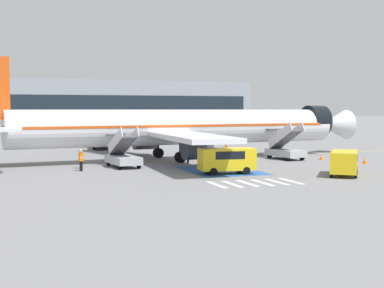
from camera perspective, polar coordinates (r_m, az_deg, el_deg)
ground_plane at (r=56.47m, az=-1.18°, el=-1.75°), size 600.00×600.00×0.00m
apron_leadline_yellow at (r=57.36m, az=-0.92°, el=-1.66°), size 80.04×9.80×0.01m
apron_stand_patch_blue at (r=47.21m, az=3.11°, el=-2.84°), size 6.12×8.70×0.01m
apron_walkway_bar_0 at (r=38.37m, az=2.66°, el=-4.36°), size 0.44×3.60×0.01m
apron_walkway_bar_1 at (r=38.82m, az=4.31°, el=-4.27°), size 0.44×3.60×0.01m
apron_walkway_bar_2 at (r=39.30m, az=5.93°, el=-4.18°), size 0.44×3.60×0.01m
apron_walkway_bar_3 at (r=39.81m, az=7.50°, el=-4.09°), size 0.44×3.60×0.01m
apron_walkway_bar_4 at (r=40.35m, az=9.03°, el=-4.00°), size 0.44×3.60×0.01m
apron_walkway_bar_5 at (r=40.92m, az=10.52°, el=-3.91°), size 0.44×3.60×0.01m
airliner at (r=56.88m, az=-1.49°, el=1.79°), size 46.40×33.01×10.22m
boarding_stairs_forward at (r=58.50m, az=9.91°, el=-0.64°), size 2.76×5.42×4.06m
boarding_stairs_aft at (r=50.17m, az=-7.38°, el=-1.37°), size 2.76×5.42×3.84m
fuel_tanker at (r=75.33m, az=-9.62°, el=0.88°), size 3.52×10.27×3.40m
service_van_0 at (r=44.78m, az=3.72°, el=-1.56°), size 4.74×2.41×2.14m
service_van_1 at (r=45.16m, az=15.94°, el=-1.75°), size 4.37×4.91×1.99m
ground_crew_0 at (r=47.56m, az=-11.76°, el=-1.61°), size 0.48×0.43×1.79m
ground_crew_1 at (r=56.04m, az=3.66°, el=-0.76°), size 0.48×0.35×1.76m
ground_crew_2 at (r=53.33m, az=-0.43°, el=-1.03°), size 0.28×0.45×1.69m
ground_crew_3 at (r=49.59m, az=-11.75°, el=-1.43°), size 0.48×0.45×1.74m
traffic_cone_0 at (r=58.62m, az=13.67°, el=-1.35°), size 0.55×0.55×0.61m
traffic_cone_1 at (r=55.81m, az=17.99°, el=-1.68°), size 0.55×0.55×0.62m
terminal_building at (r=113.13m, az=-15.32°, el=3.73°), size 85.99×12.10×11.29m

